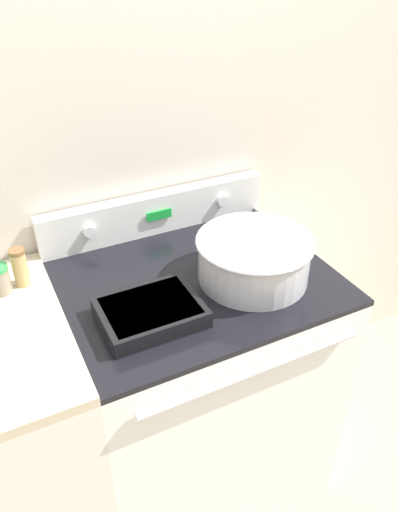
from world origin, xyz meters
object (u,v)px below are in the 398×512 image
mixing_bowl (254,257)px  spice_jar_brown_cap (20,267)px  casserole_dish (150,311)px  ladle (286,227)px

mixing_bowl → spice_jar_brown_cap: mixing_bowl is taller
mixing_bowl → spice_jar_brown_cap: 0.69m
casserole_dish → spice_jar_brown_cap: (-0.28, 0.31, 0.04)m
casserole_dish → mixing_bowl: bearing=6.9°
mixing_bowl → ladle: bearing=35.4°
mixing_bowl → spice_jar_brown_cap: (-0.64, 0.26, -0.01)m
mixing_bowl → casserole_dish: 0.36m
mixing_bowl → casserole_dish: bearing=-173.1°
ladle → mixing_bowl: bearing=-144.6°
mixing_bowl → ladle: (0.24, 0.17, -0.05)m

